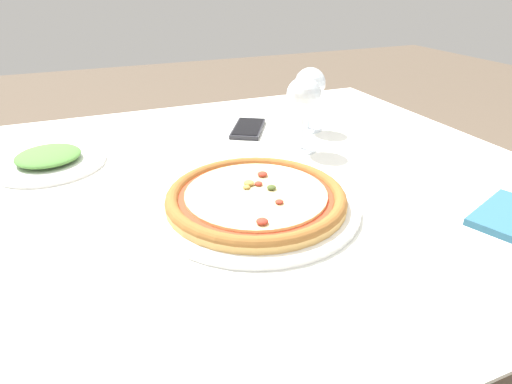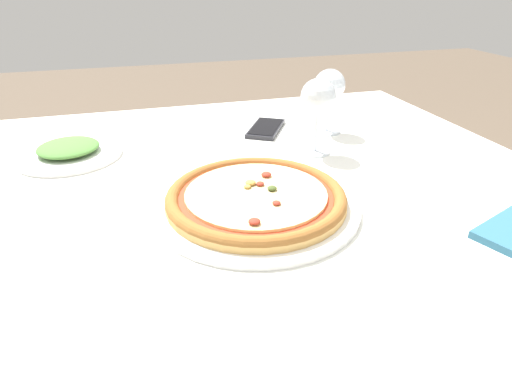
{
  "view_description": "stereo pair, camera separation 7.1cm",
  "coord_description": "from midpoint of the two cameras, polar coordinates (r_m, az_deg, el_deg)",
  "views": [
    {
      "loc": [
        -0.14,
        -0.7,
        1.07
      ],
      "look_at": [
        0.1,
        -0.12,
        0.74
      ],
      "focal_mm": 30.0,
      "sensor_mm": 36.0,
      "label": 1
    },
    {
      "loc": [
        -0.08,
        -0.73,
        1.07
      ],
      "look_at": [
        0.1,
        -0.12,
        0.74
      ],
      "focal_mm": 30.0,
      "sensor_mm": 36.0,
      "label": 2
    }
  ],
  "objects": [
    {
      "name": "dining_table",
      "position": [
        0.84,
        -6.23,
        -3.53
      ],
      "size": [
        1.44,
        1.05,
        0.71
      ],
      "color": "brown",
      "rests_on": "ground_plane"
    },
    {
      "name": "pizza_plate",
      "position": [
        0.72,
        2.84,
        -1.01
      ],
      "size": [
        0.35,
        0.35,
        0.04
      ],
      "color": "white",
      "rests_on": "dining_table"
    },
    {
      "name": "wine_glass_far_left",
      "position": [
        0.92,
        10.5,
        12.03
      ],
      "size": [
        0.07,
        0.07,
        0.16
      ],
      "color": "silver",
      "rests_on": "dining_table"
    },
    {
      "name": "wine_glass_far_right",
      "position": [
        1.06,
        11.72,
        13.45
      ],
      "size": [
        0.07,
        0.07,
        0.15
      ],
      "color": "silver",
      "rests_on": "dining_table"
    },
    {
      "name": "cell_phone",
      "position": [
        1.08,
        3.23,
        8.44
      ],
      "size": [
        0.13,
        0.16,
        0.01
      ],
      "color": "#232328",
      "rests_on": "dining_table"
    },
    {
      "name": "side_plate",
      "position": [
        0.99,
        -21.82,
        5.01
      ],
      "size": [
        0.22,
        0.22,
        0.03
      ],
      "color": "white",
      "rests_on": "dining_table"
    }
  ]
}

